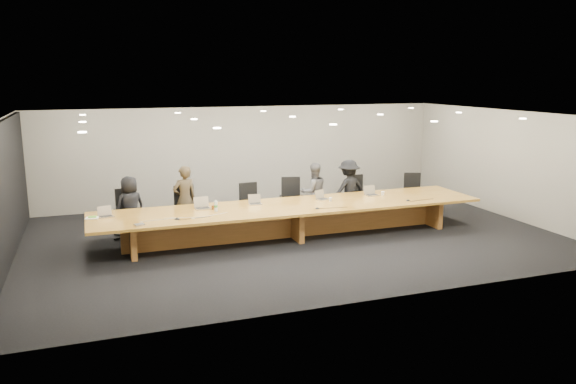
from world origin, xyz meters
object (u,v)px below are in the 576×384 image
at_px(person_c, 314,192).
at_px(laptop_e, 372,191).
at_px(paper_cup_near, 330,199).
at_px(av_box, 139,225).
at_px(conference_table, 292,215).
at_px(amber_mug, 213,207).
at_px(person_a, 130,207).
at_px(laptop_d, 323,195).
at_px(chair_left, 187,209).
at_px(person_d, 349,189).
at_px(mic_center, 317,208).
at_px(chair_far_left, 127,214).
at_px(mic_left, 177,219).
at_px(chair_right, 359,196).
at_px(chair_mid_left, 251,205).
at_px(chair_far_right, 413,193).
at_px(paper_cup_far, 383,193).
at_px(laptop_b, 203,203).
at_px(laptop_c, 255,199).
at_px(mic_right, 408,200).
at_px(chair_mid_right, 291,200).
at_px(water_bottle, 216,206).
at_px(person_b, 185,199).
at_px(laptop_a, 106,212).

bearing_deg(person_c, laptop_e, 140.82).
relative_size(paper_cup_near, av_box, 0.48).
bearing_deg(conference_table, amber_mug, 173.82).
relative_size(person_a, laptop_d, 4.92).
xyz_separation_m(conference_table, chair_left, (-2.22, 1.19, 0.05)).
relative_size(person_d, paper_cup_near, 17.48).
bearing_deg(amber_mug, mic_center, -18.10).
height_order(chair_far_left, mic_left, chair_far_left).
height_order(chair_right, person_a, person_a).
bearing_deg(chair_mid_left, chair_left, 174.67).
height_order(chair_left, chair_far_right, chair_left).
height_order(person_a, laptop_d, person_a).
distance_m(paper_cup_far, mic_left, 5.24).
distance_m(laptop_b, laptop_d, 2.91).
bearing_deg(chair_far_left, laptop_c, -13.28).
bearing_deg(chair_left, paper_cup_near, -25.81).
height_order(person_c, amber_mug, person_c).
distance_m(chair_mid_left, laptop_b, 1.65).
distance_m(laptop_b, paper_cup_far, 4.51).
xyz_separation_m(mic_left, mic_right, (5.44, -0.07, -0.00)).
distance_m(chair_mid_right, person_d, 1.54).
xyz_separation_m(laptop_d, water_bottle, (-2.68, -0.32, 0.00)).
distance_m(chair_mid_left, mic_left, 2.62).
xyz_separation_m(chair_far_left, water_bottle, (1.82, -1.20, 0.30)).
relative_size(chair_mid_right, amber_mug, 12.66).
relative_size(laptop_d, paper_cup_far, 3.06).
distance_m(person_b, water_bottle, 1.33).
distance_m(person_a, person_b, 1.26).
bearing_deg(laptop_d, laptop_c, 154.64).
relative_size(person_c, laptop_b, 4.45).
bearing_deg(mic_center, chair_mid_right, 88.35).
xyz_separation_m(chair_right, laptop_d, (-1.42, -0.87, 0.31)).
bearing_deg(paper_cup_far, amber_mug, -178.92).
relative_size(conference_table, av_box, 48.64).
height_order(conference_table, amber_mug, amber_mug).
bearing_deg(laptop_e, paper_cup_near, -172.35).
bearing_deg(mic_left, chair_right, 17.93).
distance_m(laptop_d, water_bottle, 2.70).
xyz_separation_m(laptop_a, water_bottle, (2.29, -0.27, 0.00)).
relative_size(laptop_d, mic_center, 2.68).
bearing_deg(laptop_b, person_c, 12.27).
bearing_deg(mic_center, laptop_a, 169.83).
bearing_deg(chair_left, person_c, -5.97).
bearing_deg(mic_center, chair_far_left, 156.62).
relative_size(chair_mid_right, laptop_a, 3.94).
bearing_deg(chair_far_left, laptop_d, -7.87).
relative_size(conference_table, laptop_c, 31.10).
xyz_separation_m(laptop_d, mic_left, (-3.59, -0.75, -0.10)).
distance_m(chair_mid_right, mic_left, 3.60).
bearing_deg(conference_table, chair_far_right, 16.68).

